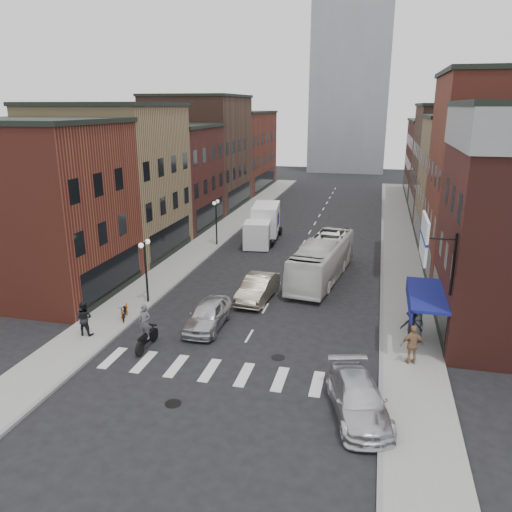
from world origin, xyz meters
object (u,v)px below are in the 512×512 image
(box_truck, at_px, (263,224))
(transit_bus, at_px, (322,260))
(ped_right_b, at_px, (413,345))
(ped_right_a, at_px, (411,325))
(bike_rack, at_px, (124,311))
(ped_right_c, at_px, (417,327))
(streetlamp_far, at_px, (216,214))
(sedan_left_far, at_px, (258,288))
(ped_left_solo, at_px, (84,318))
(parked_bicycle, at_px, (124,311))
(curb_car, at_px, (358,399))
(sedan_left_near, at_px, (208,315))
(streetlamp_near, at_px, (145,260))
(motorcycle_rider, at_px, (146,328))
(billboard_sign, at_px, (426,239))

(box_truck, distance_m, transit_bus, 11.21)
(ped_right_b, bearing_deg, ped_right_a, -105.75)
(bike_rack, bearing_deg, ped_right_c, 3.28)
(streetlamp_far, bearing_deg, bike_rack, -90.69)
(bike_rack, relative_size, box_truck, 0.10)
(sedan_left_far, distance_m, ped_left_solo, 10.85)
(ped_left_solo, bearing_deg, parked_bicycle, -115.11)
(parked_bicycle, xyz_separation_m, ped_right_c, (16.32, 0.99, 0.40))
(bike_rack, height_order, ped_left_solo, ped_left_solo)
(transit_bus, bearing_deg, ped_right_c, -48.80)
(curb_car, distance_m, ped_right_a, 7.56)
(sedan_left_near, bearing_deg, box_truck, 92.81)
(bike_rack, bearing_deg, ped_right_b, -5.72)
(curb_car, distance_m, ped_right_b, 5.21)
(bike_rack, bearing_deg, box_truck, 78.49)
(streetlamp_near, height_order, motorcycle_rider, streetlamp_near)
(sedan_left_far, bearing_deg, curb_car, -53.89)
(ped_right_a, bearing_deg, ped_right_c, -168.97)
(ped_left_solo, xyz_separation_m, ped_right_a, (17.06, 3.43, -0.09))
(box_truck, relative_size, sedan_left_near, 1.68)
(sedan_left_far, bearing_deg, parked_bicycle, -138.33)
(sedan_left_near, relative_size, ped_right_b, 2.32)
(sedan_left_far, bearing_deg, ped_right_b, -31.08)
(parked_bicycle, bearing_deg, transit_bus, 20.74)
(transit_bus, bearing_deg, parked_bicycle, -127.96)
(bike_rack, distance_m, box_truck, 19.62)
(billboard_sign, xyz_separation_m, ped_right_a, (-0.12, 1.71, -5.11))
(motorcycle_rider, height_order, ped_right_b, motorcycle_rider)
(streetlamp_far, xyz_separation_m, transit_bus, (10.15, -6.68, -1.44))
(curb_car, height_order, ped_left_solo, ped_left_solo)
(box_truck, xyz_separation_m, curb_car, (9.78, -25.45, -0.88))
(parked_bicycle, relative_size, ped_right_b, 0.83)
(streetlamp_near, distance_m, streetlamp_far, 14.00)
(motorcycle_rider, distance_m, parked_bicycle, 4.09)
(bike_rack, height_order, sedan_left_near, sedan_left_near)
(sedan_left_near, bearing_deg, billboard_sign, -6.00)
(bike_rack, relative_size, curb_car, 0.16)
(motorcycle_rider, bearing_deg, ped_right_c, 20.34)
(motorcycle_rider, distance_m, ped_right_b, 13.23)
(ped_right_a, bearing_deg, ped_right_b, 94.47)
(ped_right_c, bearing_deg, motorcycle_rider, -12.85)
(motorcycle_rider, xyz_separation_m, transit_bus, (7.51, 13.01, 0.33))
(transit_bus, height_order, ped_left_solo, transit_bus)
(ped_left_solo, bearing_deg, sedan_left_near, -157.86)
(box_truck, relative_size, ped_right_b, 3.91)
(sedan_left_far, bearing_deg, ped_right_c, -18.44)
(ped_left_solo, bearing_deg, bike_rack, -113.87)
(billboard_sign, height_order, bike_rack, billboard_sign)
(billboard_sign, xyz_separation_m, motorcycle_rider, (-13.35, -2.19, -4.99))
(box_truck, xyz_separation_m, ped_right_c, (12.45, -18.25, -0.63))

